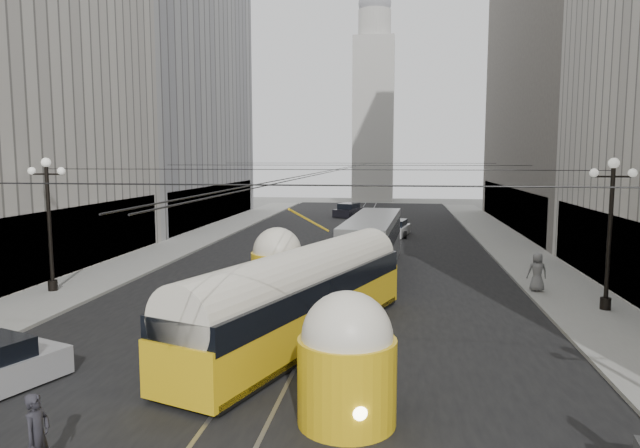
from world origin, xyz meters
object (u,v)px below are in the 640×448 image
(pedestrian_crossing_a, at_px, (37,437))
(pedestrian_sidewalk_right, at_px, (537,272))
(streetcar, at_px, (301,296))
(city_bus, at_px, (372,241))

(pedestrian_crossing_a, distance_m, pedestrian_sidewalk_right, 22.60)
(streetcar, bearing_deg, pedestrian_sidewalk_right, 40.31)
(pedestrian_sidewalk_right, bearing_deg, pedestrian_crossing_a, 49.75)
(city_bus, height_order, pedestrian_sidewalk_right, city_bus)
(streetcar, relative_size, city_bus, 1.19)
(streetcar, distance_m, pedestrian_sidewalk_right, 13.13)
(city_bus, bearing_deg, pedestrian_sidewalk_right, -32.41)
(pedestrian_crossing_a, height_order, pedestrian_sidewalk_right, pedestrian_sidewalk_right)
(city_bus, relative_size, pedestrian_sidewalk_right, 6.52)
(streetcar, height_order, pedestrian_crossing_a, streetcar)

